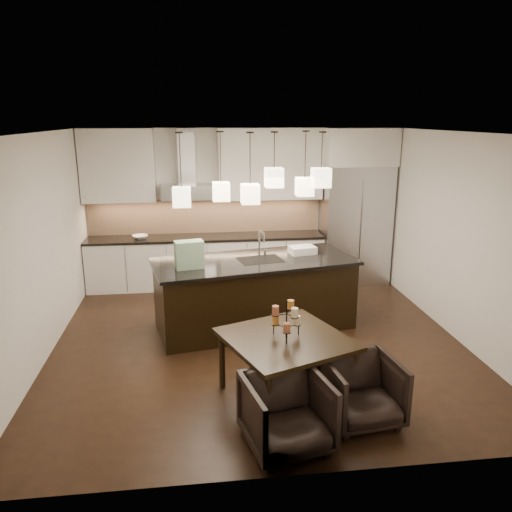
{
  "coord_description": "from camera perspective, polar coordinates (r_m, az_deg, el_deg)",
  "views": [
    {
      "loc": [
        -0.81,
        -6.32,
        2.99
      ],
      "look_at": [
        0.0,
        0.2,
        1.15
      ],
      "focal_mm": 35.0,
      "sensor_mm": 36.0,
      "label": 1
    }
  ],
  "objects": [
    {
      "name": "floor",
      "position": [
        7.04,
        0.2,
        -9.57
      ],
      "size": [
        5.5,
        5.5,
        0.02
      ],
      "primitive_type": "cube",
      "color": "black",
      "rests_on": "ground"
    },
    {
      "name": "ceiling",
      "position": [
        6.37,
        0.23,
        14.03
      ],
      "size": [
        5.5,
        5.5,
        0.02
      ],
      "primitive_type": "cube",
      "color": "white",
      "rests_on": "wall_back"
    },
    {
      "name": "wall_back",
      "position": [
        9.25,
        -1.96,
        5.75
      ],
      "size": [
        5.5,
        0.02,
        2.8
      ],
      "primitive_type": "cube",
      "color": "silver",
      "rests_on": "ground"
    },
    {
      "name": "wall_front",
      "position": [
        3.98,
        5.29,
        -7.99
      ],
      "size": [
        5.5,
        0.02,
        2.8
      ],
      "primitive_type": "cube",
      "color": "silver",
      "rests_on": "ground"
    },
    {
      "name": "wall_left",
      "position": [
        6.8,
        -23.53,
        0.81
      ],
      "size": [
        0.02,
        5.5,
        2.8
      ],
      "primitive_type": "cube",
      "color": "silver",
      "rests_on": "ground"
    },
    {
      "name": "wall_right",
      "position": [
        7.43,
        21.87,
        2.15
      ],
      "size": [
        0.02,
        5.5,
        2.8
      ],
      "primitive_type": "cube",
      "color": "silver",
      "rests_on": "ground"
    },
    {
      "name": "refrigerator",
      "position": [
        9.37,
        11.2,
        3.56
      ],
      "size": [
        1.2,
        0.72,
        2.15
      ],
      "primitive_type": "cube",
      "color": "#B7B7BA",
      "rests_on": "floor"
    },
    {
      "name": "fridge_panel",
      "position": [
        9.18,
        11.67,
        12.13
      ],
      "size": [
        1.26,
        0.72,
        0.65
      ],
      "primitive_type": "cube",
      "color": "silver",
      "rests_on": "refrigerator"
    },
    {
      "name": "lower_cabinets",
      "position": [
        9.11,
        -5.63,
        -0.67
      ],
      "size": [
        4.21,
        0.62,
        0.88
      ],
      "primitive_type": "cube",
      "color": "silver",
      "rests_on": "floor"
    },
    {
      "name": "countertop",
      "position": [
        8.99,
        -5.71,
        2.14
      ],
      "size": [
        4.21,
        0.66,
        0.04
      ],
      "primitive_type": "cube",
      "color": "black",
      "rests_on": "lower_cabinets"
    },
    {
      "name": "backsplash",
      "position": [
        9.22,
        -5.81,
        4.6
      ],
      "size": [
        4.21,
        0.02,
        0.63
      ],
      "primitive_type": "cube",
      "color": "tan",
      "rests_on": "countertop"
    },
    {
      "name": "upper_cab_left",
      "position": [
        9.02,
        -15.52,
        9.91
      ],
      "size": [
        1.25,
        0.35,
        1.25
      ],
      "primitive_type": "cube",
      "color": "silver",
      "rests_on": "wall_back"
    },
    {
      "name": "upper_cab_right",
      "position": [
        9.03,
        1.66,
        10.47
      ],
      "size": [
        1.85,
        0.35,
        1.25
      ],
      "primitive_type": "cube",
      "color": "silver",
      "rests_on": "wall_back"
    },
    {
      "name": "hood_canopy",
      "position": [
        8.89,
        -7.81,
        7.3
      ],
      "size": [
        0.9,
        0.52,
        0.24
      ],
      "primitive_type": "cube",
      "color": "#B7B7BA",
      "rests_on": "wall_back"
    },
    {
      "name": "hood_chimney",
      "position": [
        8.93,
        -7.95,
        11.21
      ],
      "size": [
        0.3,
        0.28,
        0.96
      ],
      "primitive_type": "cube",
      "color": "#B7B7BA",
      "rests_on": "hood_canopy"
    },
    {
      "name": "fruit_bowl",
      "position": [
        8.99,
        -13.1,
        2.13
      ],
      "size": [
        0.33,
        0.33,
        0.06
      ],
      "primitive_type": "imported",
      "rotation": [
        0.0,
        0.0,
        0.35
      ],
      "color": "silver",
      "rests_on": "countertop"
    },
    {
      "name": "island_body",
      "position": [
        7.28,
        -0.18,
        -4.46
      ],
      "size": [
        2.93,
        1.62,
        0.97
      ],
      "primitive_type": "cube",
      "rotation": [
        0.0,
        0.0,
        0.2
      ],
      "color": "black",
      "rests_on": "floor"
    },
    {
      "name": "island_top",
      "position": [
        7.12,
        -0.19,
        -0.61
      ],
      "size": [
        3.03,
        1.73,
        0.04
      ],
      "primitive_type": "cube",
      "rotation": [
        0.0,
        0.0,
        0.2
      ],
      "color": "black",
      "rests_on": "island_body"
    },
    {
      "name": "faucet",
      "position": [
        7.19,
        0.37,
        1.48
      ],
      "size": [
        0.16,
        0.28,
        0.42
      ],
      "primitive_type": null,
      "rotation": [
        0.0,
        0.0,
        0.2
      ],
      "color": "silver",
      "rests_on": "island_top"
    },
    {
      "name": "tote_bag",
      "position": [
        6.74,
        -7.65,
        0.16
      ],
      "size": [
        0.41,
        0.27,
        0.38
      ],
      "primitive_type": "cube",
      "rotation": [
        0.0,
        0.0,
        0.2
      ],
      "color": "#226B38",
      "rests_on": "island_top"
    },
    {
      "name": "food_container",
      "position": [
        7.46,
        5.33,
        0.69
      ],
      "size": [
        0.42,
        0.33,
        0.11
      ],
      "primitive_type": "cube",
      "rotation": [
        0.0,
        0.0,
        0.2
      ],
      "color": "silver",
      "rests_on": "island_top"
    },
    {
      "name": "dining_table",
      "position": [
        5.55,
        3.41,
        -12.64
      ],
      "size": [
        1.56,
        1.56,
        0.72
      ],
      "primitive_type": null,
      "rotation": [
        0.0,
        0.0,
        0.37
      ],
      "color": "black",
      "rests_on": "floor"
    },
    {
      "name": "candelabra",
      "position": [
        5.31,
        3.51,
        -7.19
      ],
      "size": [
        0.45,
        0.45,
        0.42
      ],
      "primitive_type": null,
      "rotation": [
        0.0,
        0.0,
        0.37
      ],
      "color": "black",
      "rests_on": "dining_table"
    },
    {
      "name": "candle_a",
      "position": [
        5.39,
        4.73,
        -7.31
      ],
      "size": [
        0.09,
        0.09,
        0.1
      ],
      "primitive_type": "cylinder",
      "rotation": [
        0.0,
        0.0,
        0.37
      ],
      "color": "beige",
      "rests_on": "candelabra"
    },
    {
      "name": "candle_b",
      "position": [
        5.38,
        2.23,
        -7.31
      ],
      "size": [
        0.09,
        0.09,
        0.1
      ],
      "primitive_type": "cylinder",
      "rotation": [
        0.0,
        0.0,
        0.37
      ],
      "color": "#BD772A",
      "rests_on": "candelabra"
    },
    {
      "name": "candle_c",
      "position": [
        5.2,
        3.54,
        -8.17
      ],
      "size": [
        0.09,
        0.09,
        0.1
      ],
      "primitive_type": "cylinder",
      "rotation": [
        0.0,
        0.0,
        0.37
      ],
      "color": "#9E5537",
      "rests_on": "candelabra"
    },
    {
      "name": "candle_d",
      "position": [
        5.39,
        4.0,
        -5.55
      ],
      "size": [
        0.09,
        0.09,
        0.1
      ],
      "primitive_type": "cylinder",
      "rotation": [
        0.0,
        0.0,
        0.37
      ],
      "color": "#BD772A",
      "rests_on": "candelabra"
    },
    {
      "name": "candle_e",
      "position": [
        5.22,
        2.24,
        -6.23
      ],
      "size": [
        0.09,
        0.09,
        0.1
      ],
      "primitive_type": "cylinder",
      "rotation": [
        0.0,
        0.0,
        0.37
      ],
      "color": "#9E5537",
      "rests_on": "candelabra"
    },
    {
      "name": "candle_f",
      "position": [
        5.18,
        4.44,
        -6.46
      ],
      "size": [
        0.09,
        0.09,
        0.1
      ],
      "primitive_type": "cylinder",
      "rotation": [
        0.0,
        0.0,
        0.37
      ],
      "color": "beige",
      "rests_on": "candelabra"
    },
    {
      "name": "armchair_left",
      "position": [
        4.84,
        3.55,
        -17.5
      ],
      "size": [
        0.89,
        0.91,
        0.69
      ],
      "primitive_type": "imported",
      "rotation": [
        0.0,
        0.0,
        0.22
      ],
      "color": "black",
      "rests_on": "floor"
    },
    {
      "name": "armchair_right",
      "position": [
        5.3,
        11.98,
        -14.79
      ],
      "size": [
        0.8,
        0.82,
        0.67
      ],
      "primitive_type": "imported",
      "rotation": [
        0.0,
        0.0,
        0.12
      ],
      "color": "black",
      "rests_on": "floor"
    },
    {
      "name": "pendant_a",
      "position": [
        6.78,
        -8.49,
        6.69
      ],
      "size": [
        0.24,
        0.24,
        0.26
      ],
      "primitive_type": "cube",
      "color": "#F9E6BF",
      "rests_on": "ceiling"
    },
    {
      "name": "pendant_b",
      "position": [
        7.15,
        -4.01,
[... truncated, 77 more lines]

